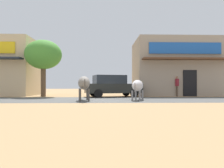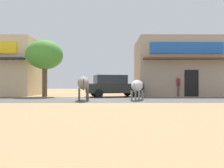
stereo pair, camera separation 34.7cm
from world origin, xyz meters
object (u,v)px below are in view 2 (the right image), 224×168
(cow_near_brown, at_px, (83,83))
(pedestrian_by_shop, at_px, (178,84))
(roadside_tree, at_px, (45,55))
(cow_far_dark, at_px, (137,86))
(parked_hatchback_car, at_px, (113,86))

(cow_near_brown, xyz_separation_m, pedestrian_by_shop, (6.94, 4.76, -0.06))
(roadside_tree, xyz_separation_m, cow_far_dark, (6.78, -4.29, -2.39))
(roadside_tree, xyz_separation_m, cow_near_brown, (3.60, -4.70, -2.24))
(roadside_tree, relative_size, parked_hatchback_car, 0.99)
(pedestrian_by_shop, bearing_deg, parked_hatchback_car, -172.63)
(pedestrian_by_shop, bearing_deg, cow_near_brown, -145.55)
(roadside_tree, height_order, cow_near_brown, roadside_tree)
(parked_hatchback_car, bearing_deg, cow_far_dark, -68.77)
(parked_hatchback_car, bearing_deg, pedestrian_by_shop, 7.37)
(parked_hatchback_car, bearing_deg, cow_near_brown, -113.19)
(roadside_tree, distance_m, cow_far_dark, 8.37)
(cow_far_dark, xyz_separation_m, pedestrian_by_shop, (3.76, 4.35, 0.09))
(cow_far_dark, bearing_deg, roadside_tree, 147.70)
(parked_hatchback_car, relative_size, pedestrian_by_shop, 2.77)
(cow_near_brown, height_order, cow_far_dark, cow_near_brown)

